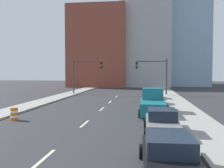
% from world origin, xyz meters
% --- Properties ---
extents(sidewalk_left, '(2.68, 91.21, 0.16)m').
position_xyz_m(sidewalk_left, '(-8.05, 45.60, 0.08)').
color(sidewalk_left, gray).
rests_on(sidewalk_left, ground).
extents(sidewalk_right, '(2.68, 91.21, 0.16)m').
position_xyz_m(sidewalk_right, '(8.05, 45.60, 0.08)').
color(sidewalk_right, gray).
rests_on(sidewalk_right, ground).
extents(lane_stripe_at_9m, '(0.16, 2.40, 0.01)m').
position_xyz_m(lane_stripe_at_9m, '(0.00, 8.60, 0.00)').
color(lane_stripe_at_9m, beige).
rests_on(lane_stripe_at_9m, ground).
extents(lane_stripe_at_16m, '(0.16, 2.40, 0.01)m').
position_xyz_m(lane_stripe_at_16m, '(0.00, 15.78, 0.00)').
color(lane_stripe_at_16m, beige).
rests_on(lane_stripe_at_16m, ground).
extents(lane_stripe_at_23m, '(0.16, 2.40, 0.01)m').
position_xyz_m(lane_stripe_at_23m, '(0.00, 22.91, 0.00)').
color(lane_stripe_at_23m, beige).
rests_on(lane_stripe_at_23m, ground).
extents(lane_stripe_at_29m, '(0.16, 2.40, 0.01)m').
position_xyz_m(lane_stripe_at_29m, '(0.00, 28.67, 0.00)').
color(lane_stripe_at_29m, beige).
rests_on(lane_stripe_at_29m, ground).
extents(lane_stripe_at_35m, '(0.16, 2.40, 0.01)m').
position_xyz_m(lane_stripe_at_35m, '(0.00, 35.45, 0.00)').
color(lane_stripe_at_35m, beige).
rests_on(lane_stripe_at_35m, ground).
extents(building_brick_left, '(14.00, 16.00, 19.64)m').
position_xyz_m(building_brick_left, '(-7.37, 63.19, 9.82)').
color(building_brick_left, brown).
rests_on(building_brick_left, ground).
extents(building_office_center, '(12.00, 20.00, 24.18)m').
position_xyz_m(building_office_center, '(4.25, 67.19, 12.09)').
color(building_office_center, '#A8A8AD').
rests_on(building_office_center, ground).
extents(building_glass_right, '(13.00, 20.00, 27.36)m').
position_xyz_m(building_glass_right, '(13.75, 71.19, 13.68)').
color(building_glass_right, '#8CADC6').
rests_on(building_glass_right, ground).
extents(traffic_signal_left, '(4.93, 0.35, 5.75)m').
position_xyz_m(traffic_signal_left, '(-5.93, 38.35, 3.79)').
color(traffic_signal_left, '#38383D').
rests_on(traffic_signal_left, ground).
extents(traffic_signal_right, '(4.93, 0.35, 5.75)m').
position_xyz_m(traffic_signal_right, '(6.06, 38.35, 3.79)').
color(traffic_signal_right, '#38383D').
rests_on(traffic_signal_right, ground).
extents(traffic_barrel, '(0.56, 0.56, 0.95)m').
position_xyz_m(traffic_barrel, '(-5.68, 16.41, 0.47)').
color(traffic_barrel, orange).
rests_on(traffic_barrel, ground).
extents(sedan_black, '(2.25, 4.79, 1.41)m').
position_xyz_m(sedan_black, '(5.14, 7.72, 0.65)').
color(sedan_black, black).
rests_on(sedan_black, ground).
extents(sedan_gray, '(2.15, 4.41, 1.48)m').
position_xyz_m(sedan_gray, '(5.26, 13.62, 0.68)').
color(sedan_gray, slate).
rests_on(sedan_gray, ground).
extents(pickup_truck_teal, '(2.40, 6.00, 2.22)m').
position_xyz_m(pickup_truck_teal, '(4.92, 20.71, 0.90)').
color(pickup_truck_teal, '#196B75').
rests_on(pickup_truck_teal, ground).
extents(sedan_blue, '(2.29, 4.34, 1.38)m').
position_xyz_m(sedan_blue, '(5.08, 26.89, 0.64)').
color(sedan_blue, navy).
rests_on(sedan_blue, ground).
extents(sedan_green, '(2.11, 4.43, 1.52)m').
position_xyz_m(sedan_green, '(5.29, 32.66, 0.69)').
color(sedan_green, '#1E6033').
rests_on(sedan_green, ground).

